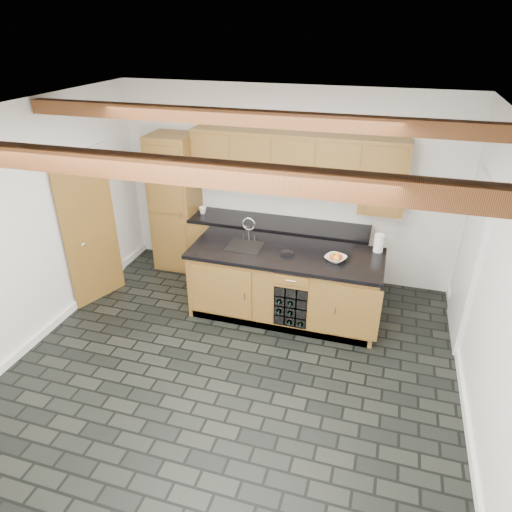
% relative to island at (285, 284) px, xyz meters
% --- Properties ---
extents(ground, '(5.00, 5.00, 0.00)m').
position_rel_island_xyz_m(ground, '(-0.31, -1.28, -0.46)').
color(ground, black).
rests_on(ground, ground).
extents(room_shell, '(5.01, 5.00, 5.00)m').
position_rel_island_xyz_m(room_shell, '(-0.39, -0.75, 1.06)').
color(room_shell, white).
rests_on(room_shell, ground).
extents(back_cabinetry, '(3.65, 0.62, 2.20)m').
position_rel_island_xyz_m(back_cabinetry, '(-0.68, 0.95, 0.52)').
color(back_cabinetry, brown).
rests_on(back_cabinetry, ground).
extents(island, '(2.48, 0.96, 0.93)m').
position_rel_island_xyz_m(island, '(0.00, 0.00, 0.00)').
color(island, brown).
rests_on(island, ground).
extents(faucet, '(0.45, 0.40, 0.34)m').
position_rel_island_xyz_m(faucet, '(-0.56, 0.05, 0.50)').
color(faucet, black).
rests_on(faucet, island).
extents(kitchen_scale, '(0.16, 0.11, 0.05)m').
position_rel_island_xyz_m(kitchen_scale, '(0.03, -0.05, 0.49)').
color(kitchen_scale, black).
rests_on(kitchen_scale, island).
extents(fruit_bowl, '(0.32, 0.32, 0.06)m').
position_rel_island_xyz_m(fruit_bowl, '(0.63, -0.05, 0.50)').
color(fruit_bowl, white).
rests_on(fruit_bowl, island).
extents(fruit_cluster, '(0.16, 0.17, 0.07)m').
position_rel_island_xyz_m(fruit_cluster, '(0.63, -0.05, 0.53)').
color(fruit_cluster, red).
rests_on(fruit_cluster, fruit_bowl).
extents(paper_towel, '(0.12, 0.12, 0.23)m').
position_rel_island_xyz_m(paper_towel, '(1.11, 0.37, 0.58)').
color(paper_towel, white).
rests_on(paper_towel, island).
extents(mug, '(0.14, 0.14, 0.10)m').
position_rel_island_xyz_m(mug, '(-1.52, 0.91, 0.52)').
color(mug, white).
rests_on(mug, back_cabinetry).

